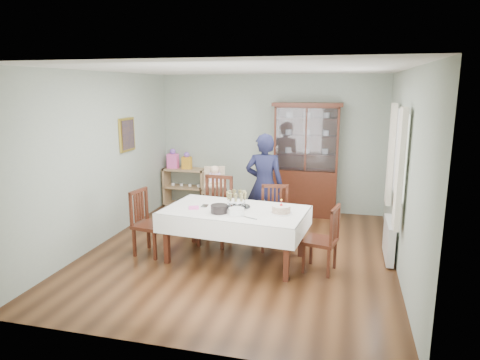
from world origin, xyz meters
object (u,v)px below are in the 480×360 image
(chair_far_left, at_px, (215,224))
(champagne_tray, at_px, (237,203))
(china_cabinet, at_px, (306,158))
(high_chair, at_px, (215,203))
(dining_table, at_px, (235,234))
(chair_far_right, at_px, (274,230))
(gift_bag_pink, at_px, (173,159))
(gift_bag_orange, at_px, (187,161))
(woman, at_px, (264,185))
(birthday_cake, at_px, (281,210))
(chair_end_left, at_px, (150,235))
(sideboard, at_px, (185,187))
(chair_end_right, at_px, (321,252))

(chair_far_left, xyz_separation_m, champagne_tray, (0.49, -0.50, 0.52))
(china_cabinet, relative_size, high_chair, 1.96)
(dining_table, distance_m, chair_far_right, 0.76)
(gift_bag_pink, relative_size, gift_bag_orange, 1.17)
(china_cabinet, bearing_deg, woman, -112.22)
(woman, height_order, champagne_tray, woman)
(chair_far_right, xyz_separation_m, gift_bag_pink, (-2.48, 1.93, 0.69))
(woman, relative_size, champagne_tray, 4.32)
(champagne_tray, bearing_deg, birthday_cake, -9.83)
(chair_far_right, bearing_deg, birthday_cake, -83.63)
(chair_far_left, bearing_deg, gift_bag_pink, 131.41)
(chair_end_left, xyz_separation_m, high_chair, (0.56, 1.47, 0.14))
(sideboard, distance_m, woman, 2.43)
(chair_far_right, distance_m, high_chair, 1.45)
(sideboard, xyz_separation_m, gift_bag_pink, (-0.25, -0.02, 0.58))
(woman, distance_m, high_chair, 1.04)
(sideboard, distance_m, champagne_tray, 3.06)
(dining_table, height_order, woman, woman)
(dining_table, xyz_separation_m, birthday_cake, (0.67, -0.04, 0.43))
(chair_far_right, relative_size, chair_end_right, 1.05)
(woman, bearing_deg, china_cabinet, -115.84)
(gift_bag_pink, bearing_deg, high_chair, -41.96)
(chair_end_right, xyz_separation_m, birthday_cake, (-0.57, 0.06, 0.54))
(chair_end_left, bearing_deg, chair_far_right, -59.73)
(woman, relative_size, gift_bag_pink, 4.23)
(gift_bag_orange, bearing_deg, dining_table, -56.01)
(sideboard, xyz_separation_m, champagne_tray, (1.75, -2.46, 0.44))
(china_cabinet, bearing_deg, gift_bag_pink, 179.97)
(gift_bag_orange, bearing_deg, chair_far_right, -41.61)
(champagne_tray, bearing_deg, high_chair, 119.45)
(dining_table, xyz_separation_m, chair_end_left, (-1.29, -0.10, -0.09))
(chair_end_left, distance_m, gift_bag_pink, 2.80)
(chair_end_right, height_order, gift_bag_orange, gift_bag_orange)
(high_chair, xyz_separation_m, gift_bag_pink, (-1.28, 1.15, 0.55))
(sideboard, bearing_deg, chair_end_left, -80.07)
(china_cabinet, relative_size, sideboard, 2.42)
(chair_far_left, relative_size, woman, 0.62)
(china_cabinet, height_order, sideboard, china_cabinet)
(gift_bag_pink, bearing_deg, woman, -31.66)
(china_cabinet, bearing_deg, high_chair, -142.25)
(birthday_cake, bearing_deg, chair_far_right, 106.90)
(chair_end_left, bearing_deg, chair_end_right, -80.99)
(chair_end_right, xyz_separation_m, woman, (-1.04, 1.26, 0.59))
(chair_far_left, xyz_separation_m, chair_end_right, (1.72, -0.67, -0.04))
(chair_far_left, relative_size, birthday_cake, 3.59)
(dining_table, bearing_deg, woman, 80.50)
(sideboard, xyz_separation_m, woman, (1.95, -1.38, 0.46))
(dining_table, bearing_deg, champagne_tray, 88.46)
(high_chair, relative_size, birthday_cake, 3.73)
(china_cabinet, xyz_separation_m, gift_bag_pink, (-2.75, 0.00, -0.14))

